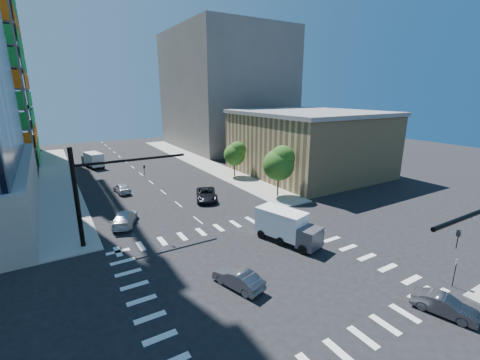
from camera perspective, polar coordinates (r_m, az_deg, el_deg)
ground at (r=26.36m, az=3.54°, el=-15.72°), size 160.00×160.00×0.00m
road_markings at (r=26.36m, az=3.54°, el=-15.71°), size 20.00×20.00×0.01m
sidewalk_ne at (r=65.21m, az=-7.40°, el=3.27°), size 5.00×60.00×0.15m
sidewalk_nw at (r=60.03m, az=-29.76°, el=0.29°), size 5.00×60.00×0.15m
commercial_building at (r=56.12m, az=12.03°, el=6.55°), size 20.50×22.50×10.60m
bg_building_ne at (r=83.65m, az=-2.64°, el=15.63°), size 24.00×30.00×28.00m
signal_mast_nw at (r=31.20m, az=-24.49°, el=-1.10°), size 10.20×0.40×9.00m
tree_south at (r=42.23m, az=7.09°, el=3.07°), size 4.16×4.16×6.82m
tree_north at (r=52.28m, az=-0.81°, el=4.78°), size 3.54×3.52×5.78m
no_parking_sign at (r=28.28m, az=33.94°, el=-13.05°), size 0.30×0.06×2.20m
car_nb_right at (r=25.23m, az=32.57°, el=-18.28°), size 2.34×3.95×1.23m
car_nb_far at (r=41.93m, az=-6.02°, el=-2.56°), size 4.37×5.95×1.50m
car_sb_near at (r=36.23m, az=-19.84°, el=-6.37°), size 3.82×5.56×1.49m
car_sb_mid at (r=47.57m, az=-20.28°, el=-1.35°), size 1.92×4.18×1.39m
car_sb_cross at (r=24.07m, az=-0.34°, el=-17.11°), size 2.58×4.33×1.35m
box_truck_near at (r=30.35m, az=8.78°, el=-8.68°), size 3.92×6.14×2.99m
box_truck_far at (r=65.81m, az=-24.77°, el=3.14°), size 3.46×5.81×2.85m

